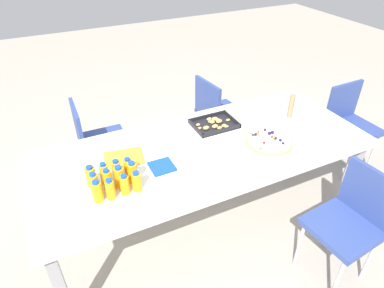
% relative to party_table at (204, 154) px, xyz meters
% --- Properties ---
extents(ground_plane, '(12.00, 12.00, 0.00)m').
position_rel_party_table_xyz_m(ground_plane, '(0.00, 0.00, -0.68)').
color(ground_plane, '#B2A899').
extents(party_table, '(2.38, 0.97, 0.74)m').
position_rel_party_table_xyz_m(party_table, '(0.00, 0.00, 0.00)').
color(party_table, white).
rests_on(party_table, ground_plane).
extents(chair_near_right, '(0.44, 0.44, 0.83)m').
position_rel_party_table_xyz_m(chair_near_right, '(0.65, -0.80, -0.18)').
color(chair_near_right, '#33478C').
rests_on(chair_near_right, ground_plane).
extents(chair_far_right, '(0.45, 0.45, 0.83)m').
position_rel_party_table_xyz_m(chair_far_right, '(0.56, 0.81, -0.18)').
color(chair_far_right, '#33478C').
rests_on(chair_far_right, ground_plane).
extents(chair_far_left, '(0.41, 0.41, 0.83)m').
position_rel_party_table_xyz_m(chair_far_left, '(-0.63, 0.83, -0.18)').
color(chair_far_left, '#33478C').
rests_on(chair_far_left, ground_plane).
extents(chair_end, '(0.41, 0.41, 0.83)m').
position_rel_party_table_xyz_m(chair_end, '(1.59, 0.10, -0.18)').
color(chair_end, '#33478C').
rests_on(chair_end, ground_plane).
extents(juice_bottle_0, '(0.06, 0.06, 0.15)m').
position_rel_party_table_xyz_m(juice_bottle_0, '(-0.79, -0.20, 0.12)').
color(juice_bottle_0, '#F8AD14').
rests_on(juice_bottle_0, party_table).
extents(juice_bottle_1, '(0.05, 0.05, 0.14)m').
position_rel_party_table_xyz_m(juice_bottle_1, '(-0.72, -0.21, 0.12)').
color(juice_bottle_1, '#F8AA14').
rests_on(juice_bottle_1, party_table).
extents(juice_bottle_2, '(0.05, 0.05, 0.14)m').
position_rel_party_table_xyz_m(juice_bottle_2, '(-0.64, -0.21, 0.12)').
color(juice_bottle_2, '#F8AB14').
rests_on(juice_bottle_2, party_table).
extents(juice_bottle_3, '(0.06, 0.06, 0.13)m').
position_rel_party_table_xyz_m(juice_bottle_3, '(-0.56, -0.21, 0.12)').
color(juice_bottle_3, '#F9AE14').
rests_on(juice_bottle_3, party_table).
extents(juice_bottle_4, '(0.05, 0.05, 0.15)m').
position_rel_party_table_xyz_m(juice_bottle_4, '(-0.79, -0.13, 0.13)').
color(juice_bottle_4, '#F9AB14').
rests_on(juice_bottle_4, party_table).
extents(juice_bottle_5, '(0.05, 0.05, 0.15)m').
position_rel_party_table_xyz_m(juice_bottle_5, '(-0.72, -0.13, 0.13)').
color(juice_bottle_5, '#F8AD14').
rests_on(juice_bottle_5, party_table).
extents(juice_bottle_6, '(0.06, 0.06, 0.15)m').
position_rel_party_table_xyz_m(juice_bottle_6, '(-0.65, -0.14, 0.13)').
color(juice_bottle_6, '#FAAB14').
rests_on(juice_bottle_6, party_table).
extents(juice_bottle_7, '(0.06, 0.06, 0.15)m').
position_rel_party_table_xyz_m(juice_bottle_7, '(-0.56, -0.13, 0.13)').
color(juice_bottle_7, '#FAAB14').
rests_on(juice_bottle_7, party_table).
extents(juice_bottle_8, '(0.06, 0.06, 0.14)m').
position_rel_party_table_xyz_m(juice_bottle_8, '(-0.80, -0.05, 0.12)').
color(juice_bottle_8, '#FBAB14').
rests_on(juice_bottle_8, party_table).
extents(juice_bottle_9, '(0.05, 0.05, 0.15)m').
position_rel_party_table_xyz_m(juice_bottle_9, '(-0.72, -0.06, 0.13)').
color(juice_bottle_9, '#F8AD14').
rests_on(juice_bottle_9, party_table).
extents(juice_bottle_10, '(0.06, 0.06, 0.14)m').
position_rel_party_table_xyz_m(juice_bottle_10, '(-0.64, -0.06, 0.12)').
color(juice_bottle_10, '#F8AC14').
rests_on(juice_bottle_10, party_table).
extents(juice_bottle_11, '(0.05, 0.05, 0.13)m').
position_rel_party_table_xyz_m(juice_bottle_11, '(-0.57, -0.06, 0.12)').
color(juice_bottle_11, '#F8AD14').
rests_on(juice_bottle_11, party_table).
extents(fruit_pizza, '(0.34, 0.34, 0.05)m').
position_rel_party_table_xyz_m(fruit_pizza, '(0.45, -0.15, 0.07)').
color(fruit_pizza, tan).
rests_on(fruit_pizza, party_table).
extents(snack_tray, '(0.34, 0.25, 0.04)m').
position_rel_party_table_xyz_m(snack_tray, '(0.21, 0.23, 0.07)').
color(snack_tray, black).
rests_on(snack_tray, party_table).
extents(plate_stack, '(0.19, 0.19, 0.02)m').
position_rel_party_table_xyz_m(plate_stack, '(0.01, -0.14, 0.07)').
color(plate_stack, silver).
rests_on(plate_stack, party_table).
extents(napkin_stack, '(0.15, 0.15, 0.02)m').
position_rel_party_table_xyz_m(napkin_stack, '(-0.35, -0.08, 0.06)').
color(napkin_stack, '#194CA5').
rests_on(napkin_stack, party_table).
extents(cardboard_tube, '(0.04, 0.04, 0.19)m').
position_rel_party_table_xyz_m(cardboard_tube, '(0.82, 0.09, 0.15)').
color(cardboard_tube, '#9E7A56').
rests_on(cardboard_tube, party_table).
extents(paper_folder, '(0.29, 0.24, 0.01)m').
position_rel_party_table_xyz_m(paper_folder, '(-0.55, 0.13, 0.06)').
color(paper_folder, yellow).
rests_on(paper_folder, party_table).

